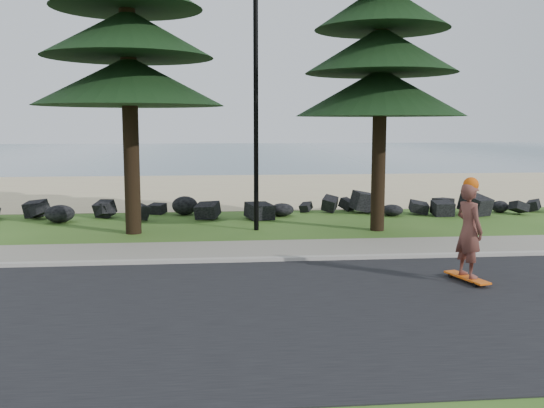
# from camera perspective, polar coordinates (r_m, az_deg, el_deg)

# --- Properties ---
(ground) EXTENTS (160.00, 160.00, 0.00)m
(ground) POSITION_cam_1_polar(r_m,az_deg,el_deg) (14.58, -0.56, -4.64)
(ground) COLOR #335B1C
(ground) RESTS_ON ground
(road) EXTENTS (160.00, 7.00, 0.02)m
(road) POSITION_cam_1_polar(r_m,az_deg,el_deg) (10.25, 1.71, -9.91)
(road) COLOR black
(road) RESTS_ON ground
(kerb) EXTENTS (160.00, 0.20, 0.10)m
(kerb) POSITION_cam_1_polar(r_m,az_deg,el_deg) (13.70, -0.23, -5.24)
(kerb) COLOR #AAA399
(kerb) RESTS_ON ground
(sidewalk) EXTENTS (160.00, 2.00, 0.08)m
(sidewalk) POSITION_cam_1_polar(r_m,az_deg,el_deg) (14.77, -0.63, -4.33)
(sidewalk) COLOR gray
(sidewalk) RESTS_ON ground
(beach_sand) EXTENTS (160.00, 15.00, 0.01)m
(beach_sand) POSITION_cam_1_polar(r_m,az_deg,el_deg) (28.89, -3.12, 1.46)
(beach_sand) COLOR tan
(beach_sand) RESTS_ON ground
(ocean) EXTENTS (160.00, 58.00, 0.01)m
(ocean) POSITION_cam_1_polar(r_m,az_deg,el_deg) (65.28, -4.56, 4.88)
(ocean) COLOR #335462
(ocean) RESTS_ON ground
(seawall_boulders) EXTENTS (60.00, 2.40, 1.10)m
(seawall_boulders) POSITION_cam_1_polar(r_m,az_deg,el_deg) (20.08, -1.98, -1.26)
(seawall_boulders) COLOR black
(seawall_boulders) RESTS_ON ground
(lamp_post) EXTENTS (0.25, 0.14, 8.14)m
(lamp_post) POSITION_cam_1_polar(r_m,az_deg,el_deg) (17.47, -1.53, 11.02)
(lamp_post) COLOR black
(lamp_post) RESTS_ON ground
(skateboarder) EXTENTS (0.60, 1.14, 2.05)m
(skateboarder) POSITION_cam_1_polar(r_m,az_deg,el_deg) (12.32, 18.05, -2.41)
(skateboarder) COLOR #DE560D
(skateboarder) RESTS_ON ground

